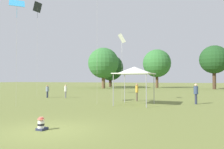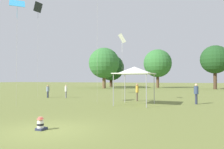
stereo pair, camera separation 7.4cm
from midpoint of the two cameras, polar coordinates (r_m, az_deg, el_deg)
The scene contains 14 objects.
ground_plane at distance 10.13m, azimuth -16.57°, elevation -13.84°, with size 300.00×300.00×0.00m, color olive.
seated_toddler at distance 10.21m, azimuth -18.19°, elevation -12.31°, with size 0.36×0.46×0.58m.
person_standing_0 at distance 22.71m, azimuth 6.42°, elevation -4.13°, with size 0.33×0.33×1.79m.
person_standing_1 at distance 26.87m, azimuth -12.10°, elevation -3.97°, with size 0.32×0.32×1.59m.
person_standing_2 at distance 27.75m, azimuth -16.60°, elevation -3.97°, with size 0.50×0.50×1.54m.
person_standing_3 at distance 21.01m, azimuth 20.98°, elevation -4.28°, with size 0.50×0.50×1.84m.
canopy_tent at distance 19.22m, azimuth 5.76°, elevation 1.03°, with size 3.21×3.21×3.34m.
kite_0 at distance 22.83m, azimuth 2.49°, elevation 9.07°, with size 1.06×1.12×6.89m.
kite_1 at distance 32.35m, azimuth -18.95°, elevation 15.88°, with size 0.55×1.32×12.62m.
kite_5 at distance 20.22m, azimuth -23.68°, elevation 16.29°, with size 1.48×1.48×8.84m.
distant_tree_0 at distance 55.09m, azimuth -2.30°, elevation 2.99°, with size 7.72×7.72×10.26m.
distant_tree_1 at distance 60.16m, azimuth 11.61°, elevation 2.86°, with size 7.52×7.52×10.38m.
distant_tree_2 at distance 66.64m, azimuth -0.47°, elevation 1.80°, with size 7.91×7.91×9.84m.
distant_tree_3 at distance 55.55m, azimuth 25.07°, elevation 3.53°, with size 6.49×6.49×10.10m.
Camera 1 is at (6.09, -7.77, 2.20)m, focal length 35.00 mm.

